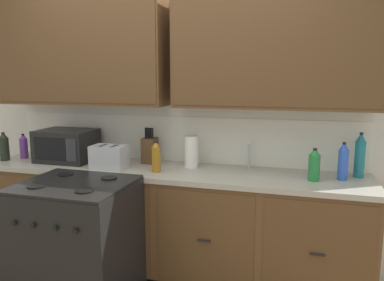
{
  "coord_description": "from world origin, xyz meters",
  "views": [
    {
      "loc": [
        1.02,
        -2.5,
        1.66
      ],
      "look_at": [
        0.22,
        0.27,
        1.17
      ],
      "focal_mm": 35.13,
      "sensor_mm": 36.0,
      "label": 1
    }
  ],
  "objects_px": {
    "bottle_violet": "(24,146)",
    "microwave": "(67,145)",
    "toaster": "(109,157)",
    "bottle_dark": "(4,147)",
    "knife_block": "(150,150)",
    "bottle_amber": "(156,157)",
    "bottle_teal": "(360,156)",
    "bottle_blue": "(343,162)",
    "stove_range": "(78,247)",
    "bottle_green": "(314,165)",
    "paper_towel_roll": "(191,152)"
  },
  "relations": [
    {
      "from": "bottle_blue",
      "to": "bottle_green",
      "type": "relative_size",
      "value": 1.17
    },
    {
      "from": "bottle_violet",
      "to": "bottle_blue",
      "type": "xyz_separation_m",
      "value": [
        2.74,
        0.02,
        0.03
      ]
    },
    {
      "from": "toaster",
      "to": "bottle_dark",
      "type": "xyz_separation_m",
      "value": [
        -1.05,
        0.01,
        0.03
      ]
    },
    {
      "from": "knife_block",
      "to": "bottle_green",
      "type": "relative_size",
      "value": 1.3
    },
    {
      "from": "bottle_amber",
      "to": "bottle_dark",
      "type": "xyz_separation_m",
      "value": [
        -1.46,
        0.01,
        0.0
      ]
    },
    {
      "from": "bottle_teal",
      "to": "bottle_blue",
      "type": "bearing_deg",
      "value": -137.37
    },
    {
      "from": "bottle_teal",
      "to": "bottle_blue",
      "type": "distance_m",
      "value": 0.17
    },
    {
      "from": "toaster",
      "to": "bottle_violet",
      "type": "relative_size",
      "value": 1.24
    },
    {
      "from": "stove_range",
      "to": "bottle_teal",
      "type": "height_order",
      "value": "bottle_teal"
    },
    {
      "from": "toaster",
      "to": "paper_towel_roll",
      "type": "xyz_separation_m",
      "value": [
        0.63,
        0.23,
        0.03
      ]
    },
    {
      "from": "paper_towel_roll",
      "to": "bottle_blue",
      "type": "relative_size",
      "value": 0.93
    },
    {
      "from": "bottle_amber",
      "to": "bottle_teal",
      "type": "relative_size",
      "value": 0.74
    },
    {
      "from": "stove_range",
      "to": "microwave",
      "type": "bearing_deg",
      "value": 127.17
    },
    {
      "from": "stove_range",
      "to": "toaster",
      "type": "relative_size",
      "value": 3.39
    },
    {
      "from": "bottle_teal",
      "to": "bottle_green",
      "type": "xyz_separation_m",
      "value": [
        -0.33,
        -0.2,
        -0.05
      ]
    },
    {
      "from": "stove_range",
      "to": "bottle_violet",
      "type": "distance_m",
      "value": 1.29
    },
    {
      "from": "paper_towel_roll",
      "to": "knife_block",
      "type": "bearing_deg",
      "value": 172.83
    },
    {
      "from": "knife_block",
      "to": "bottle_green",
      "type": "height_order",
      "value": "knife_block"
    },
    {
      "from": "microwave",
      "to": "toaster",
      "type": "height_order",
      "value": "microwave"
    },
    {
      "from": "paper_towel_roll",
      "to": "bottle_amber",
      "type": "xyz_separation_m",
      "value": [
        -0.22,
        -0.23,
        -0.01
      ]
    },
    {
      "from": "stove_range",
      "to": "bottle_blue",
      "type": "relative_size",
      "value": 3.42
    },
    {
      "from": "microwave",
      "to": "bottle_dark",
      "type": "relative_size",
      "value": 1.89
    },
    {
      "from": "stove_range",
      "to": "bottle_teal",
      "type": "relative_size",
      "value": 2.81
    },
    {
      "from": "knife_block",
      "to": "bottle_dark",
      "type": "relative_size",
      "value": 1.22
    },
    {
      "from": "toaster",
      "to": "bottle_teal",
      "type": "relative_size",
      "value": 0.83
    },
    {
      "from": "stove_range",
      "to": "bottle_blue",
      "type": "distance_m",
      "value": 2.0
    },
    {
      "from": "paper_towel_roll",
      "to": "bottle_violet",
      "type": "distance_m",
      "value": 1.58
    },
    {
      "from": "knife_block",
      "to": "bottle_teal",
      "type": "bearing_deg",
      "value": -0.24
    },
    {
      "from": "stove_range",
      "to": "bottle_teal",
      "type": "distance_m",
      "value": 2.16
    },
    {
      "from": "bottle_teal",
      "to": "bottle_dark",
      "type": "bearing_deg",
      "value": -174.99
    },
    {
      "from": "microwave",
      "to": "paper_towel_roll",
      "type": "xyz_separation_m",
      "value": [
        1.13,
        0.08,
        -0.01
      ]
    },
    {
      "from": "knife_block",
      "to": "bottle_green",
      "type": "xyz_separation_m",
      "value": [
        1.35,
        -0.2,
        0.0
      ]
    },
    {
      "from": "bottle_teal",
      "to": "bottle_green",
      "type": "relative_size",
      "value": 1.42
    },
    {
      "from": "bottle_amber",
      "to": "bottle_teal",
      "type": "xyz_separation_m",
      "value": [
        1.51,
        0.27,
        0.04
      ]
    },
    {
      "from": "bottle_amber",
      "to": "bottle_teal",
      "type": "bearing_deg",
      "value": 10.19
    },
    {
      "from": "bottle_teal",
      "to": "bottle_violet",
      "type": "bearing_deg",
      "value": -177.36
    },
    {
      "from": "bottle_green",
      "to": "bottle_amber",
      "type": "bearing_deg",
      "value": -176.3
    },
    {
      "from": "bottle_violet",
      "to": "microwave",
      "type": "bearing_deg",
      "value": 0.67
    },
    {
      "from": "bottle_teal",
      "to": "bottle_green",
      "type": "height_order",
      "value": "bottle_teal"
    },
    {
      "from": "bottle_violet",
      "to": "bottle_amber",
      "type": "bearing_deg",
      "value": -5.86
    },
    {
      "from": "bottle_blue",
      "to": "bottle_dark",
      "type": "bearing_deg",
      "value": -177.09
    },
    {
      "from": "toaster",
      "to": "knife_block",
      "type": "height_order",
      "value": "knife_block"
    },
    {
      "from": "bottle_green",
      "to": "microwave",
      "type": "bearing_deg",
      "value": 178.13
    },
    {
      "from": "toaster",
      "to": "bottle_blue",
      "type": "height_order",
      "value": "bottle_blue"
    },
    {
      "from": "paper_towel_roll",
      "to": "bottle_blue",
      "type": "xyz_separation_m",
      "value": [
        1.16,
        -0.07,
        0.01
      ]
    },
    {
      "from": "paper_towel_roll",
      "to": "bottle_dark",
      "type": "distance_m",
      "value": 1.69
    },
    {
      "from": "bottle_green",
      "to": "toaster",
      "type": "bearing_deg",
      "value": -177.17
    },
    {
      "from": "paper_towel_roll",
      "to": "bottle_green",
      "type": "relative_size",
      "value": 1.09
    },
    {
      "from": "microwave",
      "to": "bottle_violet",
      "type": "distance_m",
      "value": 0.46
    },
    {
      "from": "knife_block",
      "to": "bottle_dark",
      "type": "distance_m",
      "value": 1.32
    }
  ]
}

